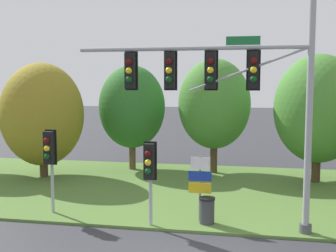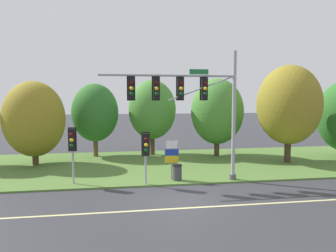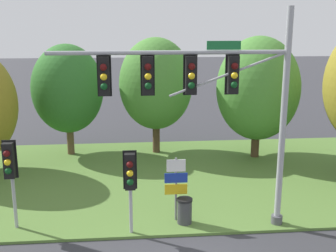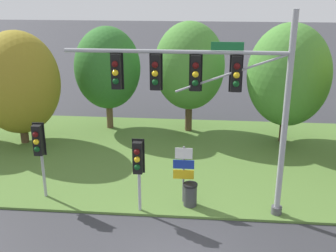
% 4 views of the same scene
% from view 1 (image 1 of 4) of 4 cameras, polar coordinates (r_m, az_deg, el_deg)
% --- Properties ---
extents(grass_verge, '(48.00, 11.50, 0.10)m').
position_cam_1_polar(grass_verge, '(20.06, 5.32, -8.60)').
color(grass_verge, '#517533').
rests_on(grass_verge, ground).
extents(traffic_signal_mast, '(7.94, 0.49, 7.53)m').
position_cam_1_polar(traffic_signal_mast, '(14.12, 8.22, 5.28)').
color(traffic_signal_mast, '#9EA0A5').
rests_on(traffic_signal_mast, grass_verge).
extents(pedestrian_signal_near_kerb, '(0.46, 0.55, 2.95)m').
position_cam_1_polar(pedestrian_signal_near_kerb, '(14.39, -2.53, -5.45)').
color(pedestrian_signal_near_kerb, '#9EA0A5').
rests_on(pedestrian_signal_near_kerb, grass_verge).
extents(pedestrian_signal_further_along, '(0.46, 0.55, 3.20)m').
position_cam_1_polar(pedestrian_signal_further_along, '(16.41, -15.75, -3.53)').
color(pedestrian_signal_further_along, '#9EA0A5').
rests_on(pedestrian_signal_further_along, grass_verge).
extents(route_sign_post, '(0.82, 0.08, 2.37)m').
position_cam_1_polar(route_sign_post, '(15.18, 4.35, -7.35)').
color(route_sign_post, slate).
rests_on(route_sign_post, grass_verge).
extents(tree_left_of_mast, '(4.32, 4.32, 6.01)m').
position_cam_1_polar(tree_left_of_mast, '(23.05, -16.66, 1.51)').
color(tree_left_of_mast, '#4C3823').
rests_on(tree_left_of_mast, grass_verge).
extents(tree_behind_signpost, '(3.78, 3.78, 5.96)m').
position_cam_1_polar(tree_behind_signpost, '(24.13, -4.90, 2.58)').
color(tree_behind_signpost, brown).
rests_on(tree_behind_signpost, grass_verge).
extents(tree_mid_verge, '(3.95, 3.95, 6.29)m').
position_cam_1_polar(tree_mid_verge, '(23.22, 6.28, 2.97)').
color(tree_mid_verge, '#4C3823').
rests_on(tree_mid_verge, grass_verge).
extents(tree_tall_centre, '(4.31, 4.31, 6.38)m').
position_cam_1_polar(tree_tall_centre, '(22.12, 19.65, 2.20)').
color(tree_tall_centre, '#4C3823').
rests_on(tree_tall_centre, grass_verge).
extents(trash_bin, '(0.56, 0.56, 0.93)m').
position_cam_1_polar(trash_bin, '(15.16, 5.30, -11.30)').
color(trash_bin, '#38383D').
rests_on(trash_bin, grass_verge).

